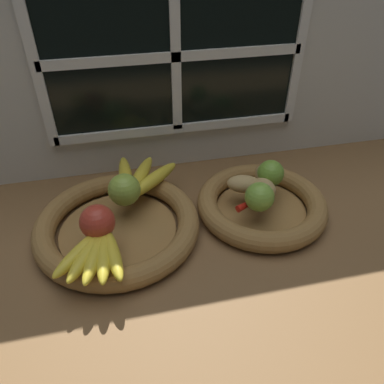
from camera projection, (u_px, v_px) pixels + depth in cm
name	position (u px, v px, depth cm)	size (l,w,h in cm)	color
ground_plane	(201.00, 233.00, 87.01)	(140.00, 90.00, 3.00)	brown
back_wall	(174.00, 66.00, 92.40)	(140.00, 4.60, 55.00)	silver
fruit_bowl_left	(118.00, 225.00, 83.74)	(37.03, 37.03, 4.81)	olive
fruit_bowl_right	(261.00, 204.00, 89.69)	(31.15, 31.15, 4.81)	olive
apple_green_back	(124.00, 190.00, 83.87)	(7.43, 7.43, 7.43)	#8CAD3D
apple_red_front	(97.00, 222.00, 75.36)	(7.25, 7.25, 7.25)	#B73828
banana_bunch_front	(96.00, 252.00, 71.58)	(14.43, 16.36, 2.89)	yellow
banana_bunch_back	(139.00, 178.00, 91.10)	(15.69, 19.05, 3.22)	yellow
potato_oblong	(244.00, 184.00, 88.58)	(8.13, 4.93, 4.01)	tan
potato_back	(265.00, 176.00, 90.89)	(8.05, 4.52, 4.20)	tan
potato_large	(264.00, 188.00, 86.78)	(6.17, 4.81, 4.48)	tan
lime_near	(259.00, 197.00, 82.42)	(6.63, 6.63, 6.63)	#7AAD3D
lime_far	(271.00, 173.00, 89.95)	(6.50, 6.50, 6.50)	#6B9E33
chili_pepper	(258.00, 199.00, 85.96)	(1.64, 1.64, 12.78)	red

